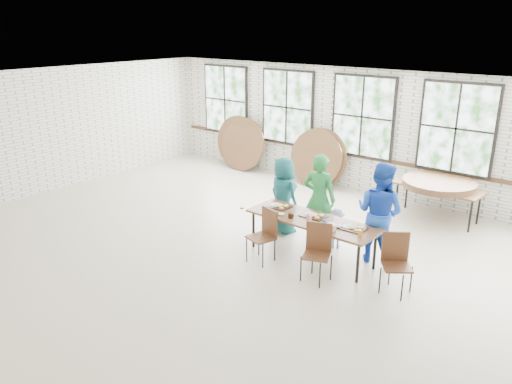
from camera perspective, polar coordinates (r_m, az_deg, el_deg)
room at (r=12.26m, az=12.07°, el=8.20°), size 12.00×12.00×12.00m
dining_table at (r=8.81m, az=6.41°, el=-3.40°), size 2.42×0.86×0.74m
chair_near_left at (r=8.72m, az=1.06°, el=-4.45°), size 0.51×0.50×0.95m
chair_near_right at (r=8.17m, az=7.08°, el=-6.25°), size 0.54×0.54×0.95m
chair_spare at (r=8.06m, az=15.71°, el=-7.22°), size 0.58×0.58×0.95m
adult_teal at (r=9.85m, az=3.17°, el=-0.37°), size 0.85×0.67×1.54m
adult_green at (r=9.39m, az=7.22°, el=-0.81°), size 0.70×0.52×1.74m
toddler at (r=9.38m, az=9.18°, el=-4.12°), size 0.57×0.46×0.77m
adult_blue at (r=8.85m, az=13.93°, el=-2.30°), size 0.92×0.75×1.79m
storage_table at (r=11.15m, az=20.12°, el=0.34°), size 1.86×0.91×0.74m
tabletop_clutter at (r=8.70m, az=6.95°, el=-3.15°), size 2.09×0.60×0.11m
round_tops_stacked at (r=11.12m, az=20.18°, el=0.92°), size 1.50×1.50×0.13m
round_tops_leaning at (r=13.52m, az=2.38°, el=4.81°), size 4.30×0.46×1.49m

